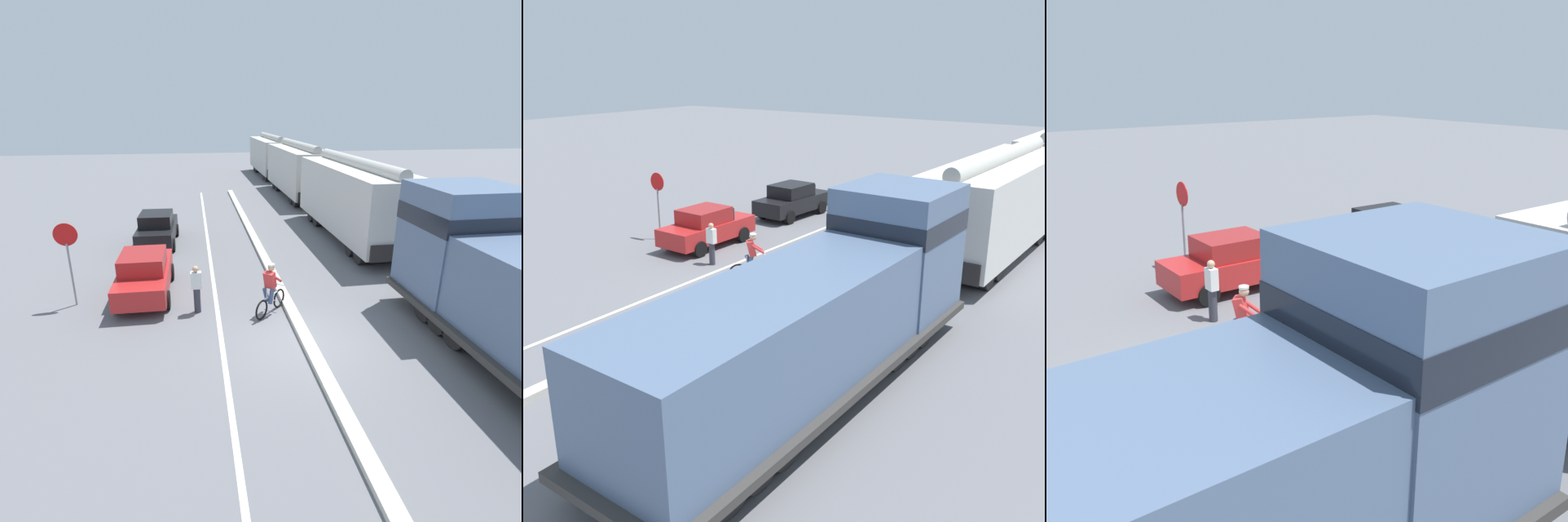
% 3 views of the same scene
% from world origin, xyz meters
% --- Properties ---
extents(ground_plane, '(120.00, 120.00, 0.00)m').
position_xyz_m(ground_plane, '(0.00, 0.00, 0.00)').
color(ground_plane, slate).
extents(median_curb, '(0.36, 36.00, 0.16)m').
position_xyz_m(median_curb, '(0.00, 6.00, 0.08)').
color(median_curb, beige).
rests_on(median_curb, ground).
extents(lane_stripe, '(0.14, 36.00, 0.01)m').
position_xyz_m(lane_stripe, '(-2.40, 6.00, 0.00)').
color(lane_stripe, silver).
rests_on(lane_stripe, ground).
extents(locomotive, '(3.10, 11.61, 4.20)m').
position_xyz_m(locomotive, '(5.10, -2.53, 1.80)').
color(locomotive, slate).
rests_on(locomotive, ground).
extents(hopper_car_lead, '(2.90, 10.60, 4.18)m').
position_xyz_m(hopper_car_lead, '(5.10, 9.63, 2.08)').
color(hopper_car_lead, silver).
rests_on(hopper_car_lead, ground).
extents(parked_car_red, '(1.87, 4.22, 1.62)m').
position_xyz_m(parked_car_red, '(-4.85, 4.05, 0.82)').
color(parked_car_red, red).
rests_on(parked_car_red, ground).
extents(parked_car_black, '(1.95, 4.26, 1.62)m').
position_xyz_m(parked_car_black, '(-4.86, 10.20, 0.82)').
color(parked_car_black, black).
rests_on(parked_car_black, ground).
extents(cyclist, '(1.21, 1.29, 1.71)m').
position_xyz_m(cyclist, '(-0.69, 1.88, 0.82)').
color(cyclist, black).
rests_on(cyclist, ground).
extents(stop_sign, '(0.76, 0.08, 2.88)m').
position_xyz_m(stop_sign, '(-7.15, 3.59, 2.02)').
color(stop_sign, gray).
rests_on(stop_sign, ground).
extents(pedestrian_by_cars, '(0.34, 0.22, 1.62)m').
position_xyz_m(pedestrian_by_cars, '(-3.04, 2.37, 0.85)').
color(pedestrian_by_cars, '#33333D').
rests_on(pedestrian_by_cars, ground).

